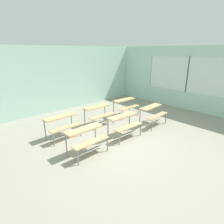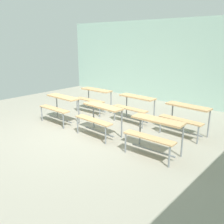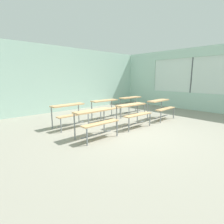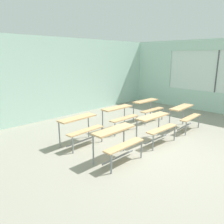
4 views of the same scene
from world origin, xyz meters
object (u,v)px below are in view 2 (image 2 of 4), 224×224
(desk_bench_r1c1, at_px, (135,103))
(desk_bench_r1c2, at_px, (185,113))
(desk_bench_r0c2, at_px, (155,129))
(desk_bench_r0c1, at_px, (100,113))
(desk_bench_r0c0, at_px, (60,103))
(desk_bench_r1c0, at_px, (94,95))

(desk_bench_r1c1, bearing_deg, desk_bench_r1c2, 1.58)
(desk_bench_r0c2, bearing_deg, desk_bench_r0c1, 176.46)
(desk_bench_r0c0, bearing_deg, desk_bench_r0c2, -0.53)
(desk_bench_r0c2, relative_size, desk_bench_r1c2, 1.00)
(desk_bench_r0c1, relative_size, desk_bench_r1c1, 1.01)
(desk_bench_r1c1, bearing_deg, desk_bench_r0c0, -136.91)
(desk_bench_r0c1, height_order, desk_bench_r1c1, same)
(desk_bench_r1c1, xyz_separation_m, desk_bench_r1c2, (1.53, 0.01, 0.00))
(desk_bench_r0c0, height_order, desk_bench_r1c2, same)
(desk_bench_r1c2, bearing_deg, desk_bench_r0c1, -135.67)
(desk_bench_r1c0, xyz_separation_m, desk_bench_r1c1, (1.58, 0.05, 0.00))
(desk_bench_r0c1, distance_m, desk_bench_r1c1, 1.39)
(desk_bench_r1c1, bearing_deg, desk_bench_r0c2, -41.36)
(desk_bench_r0c1, xyz_separation_m, desk_bench_r1c1, (0.04, 1.39, 0.00))
(desk_bench_r1c0, xyz_separation_m, desk_bench_r1c2, (3.11, 0.06, 0.00))
(desk_bench_r0c1, relative_size, desk_bench_r1c2, 1.00)
(desk_bench_r0c0, relative_size, desk_bench_r0c2, 0.98)
(desk_bench_r0c2, distance_m, desk_bench_r1c0, 3.41)
(desk_bench_r0c2, bearing_deg, desk_bench_r1c1, 134.96)
(desk_bench_r0c1, distance_m, desk_bench_r1c0, 2.04)
(desk_bench_r0c1, relative_size, desk_bench_r1c0, 1.00)
(desk_bench_r0c2, height_order, desk_bench_r1c1, same)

